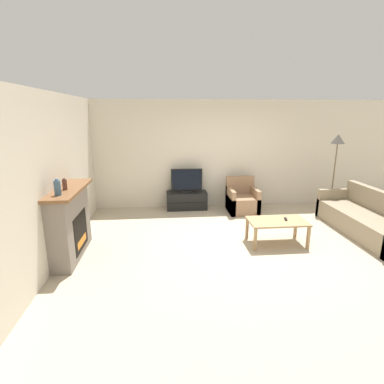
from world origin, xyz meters
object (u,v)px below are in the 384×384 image
object	(u,v)px
armchair	(242,201)
coffee_table	(277,223)
tv_stand	(187,200)
floor_lamp	(337,145)
remote	(286,219)
tv	(187,181)
fireplace	(70,222)
mantel_vase_left	(57,187)
couch	(368,220)
mantel_vase_centre_left	(65,184)

from	to	relation	value
armchair	coffee_table	distance (m)	1.94
tv_stand	floor_lamp	xyz separation A→B (m)	(3.56, -0.47, 1.42)
remote	floor_lamp	distance (m)	2.83
tv	armchair	world-z (taller)	tv
fireplace	tv_stand	distance (m)	3.25
tv	floor_lamp	size ratio (longest dim) A/B	0.41
mantel_vase_left	armchair	xyz separation A→B (m)	(3.46, 2.52, -1.03)
fireplace	tv_stand	xyz separation A→B (m)	(2.13, 2.42, -0.39)
mantel_vase_left	tv	xyz separation A→B (m)	(2.12, 2.85, -0.59)
tv	armchair	bearing A→B (deg)	-13.73
armchair	couch	xyz separation A→B (m)	(2.15, -1.64, 0.01)
couch	floor_lamp	size ratio (longest dim) A/B	1.23
mantel_vase_centre_left	remote	world-z (taller)	mantel_vase_centre_left
tv	couch	world-z (taller)	tv
couch	floor_lamp	xyz separation A→B (m)	(0.07, 1.50, 1.35)
armchair	couch	world-z (taller)	couch
mantel_vase_left	floor_lamp	bearing A→B (deg)	22.74
floor_lamp	armchair	bearing A→B (deg)	176.34
tv_stand	floor_lamp	distance (m)	3.86
couch	coffee_table	bearing A→B (deg)	-171.61
coffee_table	remote	bearing A→B (deg)	11.51
mantel_vase_centre_left	tv_stand	size ratio (longest dim) A/B	0.19
fireplace	mantel_vase_centre_left	xyz separation A→B (m)	(0.02, -0.11, 0.67)
mantel_vase_centre_left	floor_lamp	bearing A→B (deg)	19.88
tv_stand	tv	xyz separation A→B (m)	(0.00, -0.00, 0.50)
coffee_table	floor_lamp	bearing A→B (deg)	40.94
tv_stand	couch	size ratio (longest dim) A/B	0.44
fireplace	mantel_vase_centre_left	world-z (taller)	mantel_vase_centre_left
tv	mantel_vase_left	bearing A→B (deg)	-126.61
mantel_vase_centre_left	tv_stand	world-z (taller)	mantel_vase_centre_left
mantel_vase_centre_left	coffee_table	xyz separation A→B (m)	(3.62, 0.26, -0.88)
couch	floor_lamp	bearing A→B (deg)	87.45
fireplace	couch	distance (m)	5.66
tv_stand	remote	bearing A→B (deg)	-53.13
mantel_vase_left	coffee_table	bearing A→B (deg)	9.27
fireplace	coffee_table	world-z (taller)	fireplace
mantel_vase_centre_left	tv	size ratio (longest dim) A/B	0.25
mantel_vase_left	coffee_table	world-z (taller)	mantel_vase_left
coffee_table	fireplace	bearing A→B (deg)	-177.56
mantel_vase_left	floor_lamp	xyz separation A→B (m)	(5.68, 2.38, 0.33)
floor_lamp	mantel_vase_centre_left	bearing A→B (deg)	-160.12
tv	remote	bearing A→B (deg)	-53.11
mantel_vase_left	tv	size ratio (longest dim) A/B	0.32
remote	tv_stand	bearing A→B (deg)	141.44
mantel_vase_left	armchair	world-z (taller)	mantel_vase_left
tv	remote	xyz separation A→B (m)	(1.67, -2.23, -0.25)
remote	floor_lamp	size ratio (longest dim) A/B	0.08
coffee_table	remote	world-z (taller)	remote
remote	couch	world-z (taller)	couch
mantel_vase_centre_left	armchair	size ratio (longest dim) A/B	0.23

